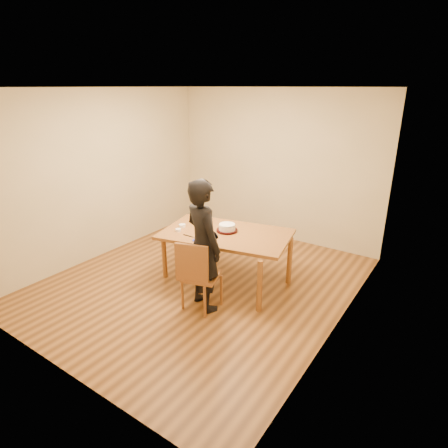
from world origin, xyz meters
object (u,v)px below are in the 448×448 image
Objects in this scene: cake_plate at (227,230)px; person at (203,246)px; dining_chair at (202,276)px; cake at (227,227)px; dining_table at (226,234)px.

person is at bearing -77.82° from cake_plate.
dining_chair is 1.77× the size of cake.
cake is (-0.02, 0.06, 0.08)m from dining_table.
person reaches higher than dining_table.
dining_chair is 0.92m from cake.
dining_chair is at bearing 112.26° from person.
cake_plate reaches higher than dining_table.
dining_table is 5.80× the size of cake_plate.
cake_plate is at bearing -55.56° from person.
dining_table reaches higher than dining_chair.
person is at bearing -90.52° from dining_table.
dining_chair is 0.25× the size of person.
dining_table is 4.27× the size of dining_chair.
person reaches higher than dining_chair.
dining_chair is (0.15, -0.78, -0.28)m from dining_table.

